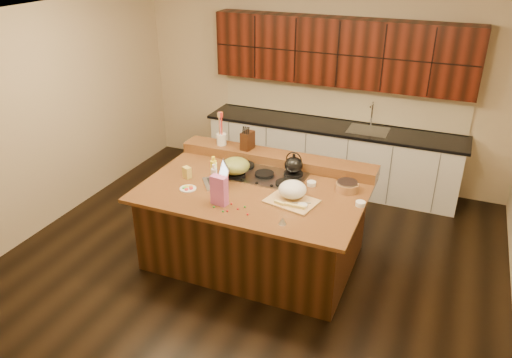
% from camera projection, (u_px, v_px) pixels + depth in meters
% --- Properties ---
extents(room, '(5.52, 5.02, 2.72)m').
position_uv_depth(room, '(254.00, 151.00, 5.23)').
color(room, black).
rests_on(room, ground).
extents(island, '(2.40, 1.60, 0.92)m').
position_uv_depth(island, '(254.00, 223.00, 5.62)').
color(island, black).
rests_on(island, ground).
extents(back_ledge, '(2.40, 0.30, 0.12)m').
position_uv_depth(back_ledge, '(277.00, 158.00, 5.97)').
color(back_ledge, black).
rests_on(back_ledge, island).
extents(cooktop, '(0.92, 0.52, 0.05)m').
position_uv_depth(cooktop, '(265.00, 175.00, 5.66)').
color(cooktop, gray).
rests_on(cooktop, island).
extents(back_counter, '(3.70, 0.66, 2.40)m').
position_uv_depth(back_counter, '(334.00, 121.00, 7.12)').
color(back_counter, silver).
rests_on(back_counter, ground).
extents(kettle, '(0.23, 0.23, 0.19)m').
position_uv_depth(kettle, '(294.00, 165.00, 5.61)').
color(kettle, black).
rests_on(kettle, cooktop).
extents(green_bowl, '(0.42, 0.42, 0.18)m').
position_uv_depth(green_bowl, '(236.00, 166.00, 5.60)').
color(green_bowl, olive).
rests_on(green_bowl, cooktop).
extents(laptop, '(0.40, 0.41, 0.22)m').
position_uv_depth(laptop, '(219.00, 178.00, 5.48)').
color(laptop, '#B7B7BC').
rests_on(laptop, island).
extents(oil_bottle, '(0.07, 0.07, 0.27)m').
position_uv_depth(oil_bottle, '(214.00, 172.00, 5.45)').
color(oil_bottle, yellow).
rests_on(oil_bottle, island).
extents(vinegar_bottle, '(0.07, 0.07, 0.25)m').
position_uv_depth(vinegar_bottle, '(214.00, 179.00, 5.31)').
color(vinegar_bottle, silver).
rests_on(vinegar_bottle, island).
extents(wooden_tray, '(0.57, 0.46, 0.20)m').
position_uv_depth(wooden_tray, '(292.00, 192.00, 5.13)').
color(wooden_tray, tan).
rests_on(wooden_tray, island).
extents(ramekin_a, '(0.12, 0.12, 0.04)m').
position_uv_depth(ramekin_a, '(302.00, 206.00, 5.00)').
color(ramekin_a, white).
rests_on(ramekin_a, island).
extents(ramekin_b, '(0.11, 0.11, 0.04)m').
position_uv_depth(ramekin_b, '(360.00, 204.00, 5.05)').
color(ramekin_b, white).
rests_on(ramekin_b, island).
extents(ramekin_c, '(0.10, 0.10, 0.04)m').
position_uv_depth(ramekin_c, '(311.00, 184.00, 5.45)').
color(ramekin_c, white).
rests_on(ramekin_c, island).
extents(strainer_bowl, '(0.29, 0.29, 0.09)m').
position_uv_depth(strainer_bowl, '(347.00, 187.00, 5.33)').
color(strainer_bowl, '#996B3F').
rests_on(strainer_bowl, island).
extents(kitchen_timer, '(0.10, 0.10, 0.07)m').
position_uv_depth(kitchen_timer, '(283.00, 221.00, 4.73)').
color(kitchen_timer, silver).
rests_on(kitchen_timer, island).
extents(pink_bag, '(0.18, 0.11, 0.31)m').
position_uv_depth(pink_bag, '(219.00, 190.00, 5.02)').
color(pink_bag, '#C55CA0').
rests_on(pink_bag, island).
extents(candy_plate, '(0.22, 0.22, 0.01)m').
position_uv_depth(candy_plate, '(188.00, 189.00, 5.38)').
color(candy_plate, white).
rests_on(candy_plate, island).
extents(package_box, '(0.11, 0.10, 0.13)m').
position_uv_depth(package_box, '(187.00, 173.00, 5.60)').
color(package_box, gold).
rests_on(package_box, island).
extents(utensil_crock, '(0.15, 0.15, 0.14)m').
position_uv_depth(utensil_crock, '(222.00, 139.00, 6.17)').
color(utensil_crock, white).
rests_on(utensil_crock, back_ledge).
extents(knife_block, '(0.13, 0.19, 0.22)m').
position_uv_depth(knife_block, '(248.00, 141.00, 6.03)').
color(knife_block, black).
rests_on(knife_block, back_ledge).
extents(gumdrop_0, '(0.02, 0.02, 0.02)m').
position_uv_depth(gumdrop_0, '(248.00, 214.00, 4.88)').
color(gumdrop_0, red).
rests_on(gumdrop_0, island).
extents(gumdrop_1, '(0.02, 0.02, 0.02)m').
position_uv_depth(gumdrop_1, '(214.00, 207.00, 5.01)').
color(gumdrop_1, '#198C26').
rests_on(gumdrop_1, island).
extents(gumdrop_2, '(0.02, 0.02, 0.02)m').
position_uv_depth(gumdrop_2, '(231.00, 204.00, 5.07)').
color(gumdrop_2, red).
rests_on(gumdrop_2, island).
extents(gumdrop_3, '(0.02, 0.02, 0.02)m').
position_uv_depth(gumdrop_3, '(217.00, 203.00, 5.09)').
color(gumdrop_3, '#198C26').
rests_on(gumdrop_3, island).
extents(gumdrop_4, '(0.02, 0.02, 0.02)m').
position_uv_depth(gumdrop_4, '(228.00, 200.00, 5.14)').
color(gumdrop_4, red).
rests_on(gumdrop_4, island).
extents(gumdrop_5, '(0.02, 0.02, 0.02)m').
position_uv_depth(gumdrop_5, '(245.00, 207.00, 5.02)').
color(gumdrop_5, '#198C26').
rests_on(gumdrop_5, island).
extents(gumdrop_6, '(0.02, 0.02, 0.02)m').
position_uv_depth(gumdrop_6, '(227.00, 211.00, 4.94)').
color(gumdrop_6, red).
rests_on(gumdrop_6, island).
extents(gumdrop_7, '(0.02, 0.02, 0.02)m').
position_uv_depth(gumdrop_7, '(223.00, 211.00, 4.94)').
color(gumdrop_7, '#198C26').
rests_on(gumdrop_7, island).
extents(gumdrop_8, '(0.02, 0.02, 0.02)m').
position_uv_depth(gumdrop_8, '(238.00, 209.00, 4.98)').
color(gumdrop_8, red).
rests_on(gumdrop_8, island).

